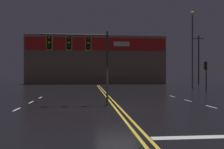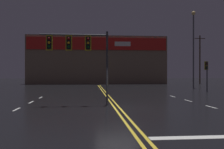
# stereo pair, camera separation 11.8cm
# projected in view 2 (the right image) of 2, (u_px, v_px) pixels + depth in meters

# --- Properties ---
(ground_plane) EXTENTS (200.00, 200.00, 0.00)m
(ground_plane) POSITION_uv_depth(u_px,v_px,m) (117.00, 108.00, 14.88)
(ground_plane) COLOR black
(road_markings) EXTENTS (17.37, 60.00, 0.01)m
(road_markings) POSITION_uv_depth(u_px,v_px,m) (144.00, 112.00, 13.46)
(road_markings) COLOR gold
(road_markings) RESTS_ON ground
(traffic_signal_median) EXTENTS (4.48, 0.36, 4.86)m
(traffic_signal_median) POSITION_uv_depth(u_px,v_px,m) (77.00, 47.00, 16.37)
(traffic_signal_median) COLOR #38383D
(traffic_signal_median) RESTS_ON ground
(traffic_signal_corner_northeast) EXTENTS (0.42, 0.36, 3.49)m
(traffic_signal_corner_northeast) POSITION_uv_depth(u_px,v_px,m) (207.00, 69.00, 28.83)
(traffic_signal_corner_northeast) COLOR #38383D
(traffic_signal_corner_northeast) RESTS_ON ground
(streetlight_median_approach) EXTENTS (0.56, 0.56, 11.03)m
(streetlight_median_approach) POSITION_uv_depth(u_px,v_px,m) (193.00, 40.00, 35.71)
(streetlight_median_approach) COLOR #59595E
(streetlight_median_approach) RESTS_ON ground
(building_backdrop) EXTENTS (28.31, 10.23, 9.74)m
(building_backdrop) POSITION_uv_depth(u_px,v_px,m) (97.00, 61.00, 54.55)
(building_backdrop) COLOR #7A6651
(building_backdrop) RESTS_ON ground
(utility_pole_row) EXTENTS (43.95, 0.26, 11.79)m
(utility_pole_row) POSITION_uv_depth(u_px,v_px,m) (90.00, 55.00, 49.21)
(utility_pole_row) COLOR #4C3828
(utility_pole_row) RESTS_ON ground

